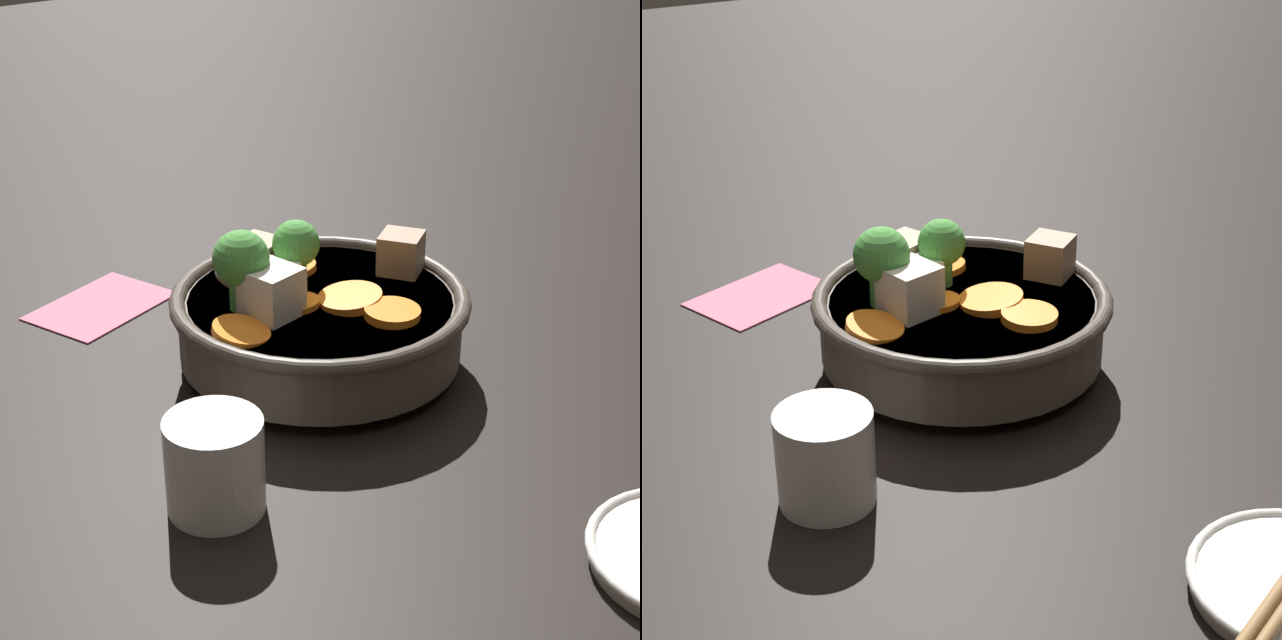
% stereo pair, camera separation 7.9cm
% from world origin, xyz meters
% --- Properties ---
extents(ground_plane, '(3.00, 3.00, 0.00)m').
position_xyz_m(ground_plane, '(0.00, 0.00, 0.00)').
color(ground_plane, black).
extents(stirfry_bowl, '(0.22, 0.22, 0.11)m').
position_xyz_m(stirfry_bowl, '(0.00, -0.00, 0.04)').
color(stirfry_bowl, '#51473D').
rests_on(stirfry_bowl, ground_plane).
extents(tea_cup, '(0.06, 0.06, 0.06)m').
position_xyz_m(tea_cup, '(0.16, 0.10, 0.03)').
color(tea_cup, white).
rests_on(tea_cup, ground_plane).
extents(napkin, '(0.13, 0.11, 0.00)m').
position_xyz_m(napkin, '(0.09, -0.19, 0.00)').
color(napkin, '#D16B84').
rests_on(napkin, ground_plane).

